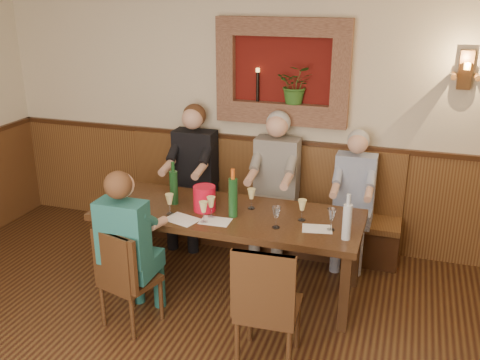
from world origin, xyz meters
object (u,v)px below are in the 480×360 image
object	(u,v)px
bench	(257,215)
person_bench_left	(193,186)
wine_bottle_green_a	(233,197)
spittoon_bucket	(204,198)
chair_near_left	(130,297)
person_chair_front	(131,261)
chair_near_right	(268,328)
person_bench_right	(352,210)
dining_table	(228,220)
water_bottle	(347,221)
person_bench_mid	(274,196)
wine_bottle_green_b	(174,187)

from	to	relation	value
bench	person_bench_left	size ratio (longest dim) A/B	2.00
bench	wine_bottle_green_a	distance (m)	1.18
spittoon_bucket	chair_near_left	bearing A→B (deg)	-113.71
person_bench_left	person_chair_front	bearing A→B (deg)	-85.13
bench	chair_near_right	world-z (taller)	bench
chair_near_right	wine_bottle_green_a	world-z (taller)	wine_bottle_green_a
chair_near_left	person_bench_right	bearing A→B (deg)	62.32
dining_table	bench	bearing A→B (deg)	90.00
chair_near_left	water_bottle	world-z (taller)	water_bottle
dining_table	person_bench_mid	size ratio (longest dim) A/B	1.61
dining_table	chair_near_right	bearing A→B (deg)	-55.65
chair_near_right	spittoon_bucket	bearing A→B (deg)	130.05
person_bench_mid	person_chair_front	size ratio (longest dim) A/B	1.09
chair_near_left	wine_bottle_green_b	world-z (taller)	wine_bottle_green_b
dining_table	water_bottle	size ratio (longest dim) A/B	6.22
chair_near_right	water_bottle	bearing A→B (deg)	55.19
chair_near_left	wine_bottle_green_a	size ratio (longest dim) A/B	2.01
chair_near_right	person_bench_right	xyz separation A→B (m)	(0.38, 1.77, 0.27)
person_bench_left	wine_bottle_green_a	size ratio (longest dim) A/B	3.41
water_bottle	person_bench_mid	bearing A→B (deg)	129.40
person_bench_mid	bench	bearing A→B (deg)	153.46
water_bottle	dining_table	bearing A→B (deg)	168.57
spittoon_bucket	bench	bearing A→B (deg)	77.64
spittoon_bucket	wine_bottle_green_a	world-z (taller)	wine_bottle_green_a
bench	chair_near_left	size ratio (longest dim) A/B	3.39
person_bench_mid	water_bottle	size ratio (longest dim) A/B	3.86
person_bench_left	chair_near_right	bearing A→B (deg)	-52.93
chair_near_right	bench	bearing A→B (deg)	105.76
person_bench_left	water_bottle	bearing A→B (deg)	-30.63
bench	chair_near_right	distance (m)	1.98
person_bench_left	person_bench_right	world-z (taller)	person_bench_left
person_bench_right	person_bench_left	bearing A→B (deg)	-179.85
chair_near_left	water_bottle	xyz separation A→B (m)	(1.65, 0.61, 0.65)
bench	chair_near_right	xyz separation A→B (m)	(0.64, -1.88, -0.04)
dining_table	person_bench_right	bearing A→B (deg)	39.51
person_chair_front	spittoon_bucket	xyz separation A→B (m)	(0.35, 0.75, 0.30)
person_bench_right	wine_bottle_green_b	distance (m)	1.79
person_bench_right	bench	bearing A→B (deg)	174.18
person_bench_mid	water_bottle	world-z (taller)	person_bench_mid
person_bench_left	chair_near_left	bearing A→B (deg)	-85.45
person_bench_mid	wine_bottle_green_b	size ratio (longest dim) A/B	3.66
person_chair_front	chair_near_left	bearing A→B (deg)	-95.73
dining_table	wine_bottle_green_b	distance (m)	0.59
person_chair_front	person_bench_mid	bearing A→B (deg)	64.32
spittoon_bucket	person_bench_right	bearing A→B (deg)	35.08
person_bench_right	person_bench_mid	bearing A→B (deg)	-179.71
wine_bottle_green_a	wine_bottle_green_b	size ratio (longest dim) A/B	1.08
wine_bottle_green_b	chair_near_left	bearing A→B (deg)	-91.80
wine_bottle_green_b	person_bench_mid	bearing A→B (deg)	46.80
chair_near_right	person_bench_mid	xyz separation A→B (m)	(-0.42, 1.77, 0.33)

